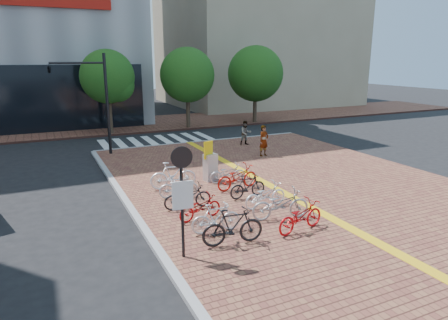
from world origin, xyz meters
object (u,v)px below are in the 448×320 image
bike_6 (300,217)px  bike_8 (265,195)px  bike_0 (233,226)px  bike_3 (188,196)px  yellow_sign (209,154)px  bike_4 (179,187)px  notice_sign (182,189)px  utility_box (210,167)px  pedestrian_a (264,141)px  bike_1 (216,218)px  bike_2 (200,207)px  bike_7 (280,204)px  bike_9 (248,186)px  bike_11 (228,173)px  bike_5 (173,175)px  traffic_light_pole (81,86)px  bike_10 (237,177)px  pedestrian_b (246,133)px

bike_6 → bike_8: size_ratio=1.06×
bike_0 → bike_6: size_ratio=1.01×
bike_3 → yellow_sign: 3.52m
bike_4 → notice_sign: notice_sign is taller
bike_6 → utility_box: bearing=-7.2°
pedestrian_a → notice_sign: bearing=-144.8°
bike_1 → bike_2: bike_1 is taller
bike_6 → pedestrian_a: (4.10, 9.17, 0.37)m
bike_2 → bike_8: bike_8 is taller
bike_7 → bike_8: size_ratio=1.14×
bike_9 → bike_1: bearing=131.9°
bike_8 → bike_6: bearing=172.8°
bike_1 → bike_11: 5.21m
bike_5 → traffic_light_pole: size_ratio=0.35×
bike_8 → bike_9: size_ratio=1.12×
bike_10 → bike_4: bearing=82.8°
bike_3 → bike_10: (2.65, 1.23, 0.05)m
bike_7 → bike_5: bearing=37.7°
bike_1 → bike_6: bearing=-108.7°
bike_1 → bike_10: (2.56, 3.56, 0.03)m
pedestrian_b → utility_box: pedestrian_b is taller
pedestrian_a → yellow_sign: yellow_sign is taller
bike_10 → notice_sign: bearing=131.6°
bike_9 → notice_sign: bearing=129.2°
bike_3 → bike_9: bearing=-83.4°
bike_4 → bike_8: bike_4 is taller
bike_1 → bike_4: 3.54m
bike_11 → bike_3: bearing=136.7°
bike_10 → yellow_sign: 1.82m
bike_10 → pedestrian_a: (3.98, 4.59, 0.35)m
pedestrian_b → bike_4: bearing=-128.0°
bike_6 → utility_box: utility_box is taller
bike_4 → bike_8: (2.55, -2.28, -0.01)m
bike_4 → notice_sign: (-1.44, -4.63, 1.51)m
bike_4 → bike_11: bearing=-59.9°
bike_2 → utility_box: size_ratio=1.33×
utility_box → bike_2: bearing=-117.8°
bike_0 → bike_7: (2.31, 1.03, -0.03)m
bike_8 → yellow_sign: 3.97m
bike_0 → bike_10: 5.14m
bike_3 → bike_11: 3.46m
bike_4 → bike_7: size_ratio=0.77×
pedestrian_b → bike_0: bearing=-115.0°
pedestrian_b → utility_box: size_ratio=1.25×
bike_8 → notice_sign: (-3.99, -2.35, 1.51)m
bike_4 → notice_sign: size_ratio=0.49×
yellow_sign → bike_11: bearing=-40.9°
bike_1 → yellow_sign: size_ratio=0.89×
bike_9 → bike_4: bearing=62.6°
bike_3 → bike_5: bearing=-1.3°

